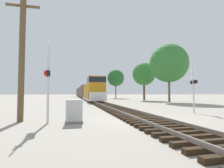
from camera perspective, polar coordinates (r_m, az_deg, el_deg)
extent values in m
plane|color=gray|center=(10.65, 10.01, -11.47)|extent=(400.00, 400.00, 0.00)
cube|color=black|center=(6.34, 29.10, -16.28)|extent=(2.60, 0.22, 0.16)
cube|color=black|center=(6.79, 25.58, -15.45)|extent=(2.60, 0.22, 0.16)
cube|color=black|center=(7.26, 22.53, -14.68)|extent=(2.60, 0.22, 0.16)
cube|color=black|center=(7.75, 19.87, -13.97)|extent=(2.60, 0.22, 0.16)
cube|color=black|center=(8.25, 17.55, -13.32)|extent=(2.60, 0.22, 0.16)
cube|color=black|center=(8.76, 15.51, -12.73)|extent=(2.60, 0.22, 0.16)
cube|color=black|center=(9.29, 13.70, -12.19)|extent=(2.60, 0.22, 0.16)
cube|color=black|center=(9.82, 12.10, -11.70)|extent=(2.60, 0.22, 0.16)
cube|color=black|center=(10.36, 10.66, -11.25)|extent=(2.60, 0.22, 0.16)
cube|color=black|center=(10.91, 9.38, -10.84)|extent=(2.60, 0.22, 0.16)
cube|color=black|center=(11.46, 8.22, -10.47)|extent=(2.60, 0.22, 0.16)
cube|color=black|center=(12.02, 7.16, -10.13)|extent=(2.60, 0.22, 0.16)
cube|color=black|center=(12.58, 6.21, -9.81)|extent=(2.60, 0.22, 0.16)
cube|color=black|center=(13.15, 5.34, -9.52)|extent=(2.60, 0.22, 0.16)
cube|color=black|center=(13.71, 4.54, -9.26)|extent=(2.60, 0.22, 0.16)
cube|color=black|center=(14.28, 3.80, -9.01)|extent=(2.60, 0.22, 0.16)
cube|color=black|center=(14.86, 3.13, -8.78)|extent=(2.60, 0.22, 0.16)
cube|color=black|center=(15.43, 2.50, -8.56)|extent=(2.60, 0.22, 0.16)
cube|color=black|center=(16.01, 1.92, -8.36)|extent=(2.60, 0.22, 0.16)
cube|color=black|center=(16.58, 1.38, -8.17)|extent=(2.60, 0.22, 0.16)
cube|color=black|center=(17.16, 0.88, -8.00)|extent=(2.60, 0.22, 0.16)
cube|color=black|center=(17.74, 0.41, -7.84)|extent=(2.60, 0.22, 0.16)
cube|color=black|center=(18.33, -0.03, -7.68)|extent=(2.60, 0.22, 0.16)
cube|color=black|center=(18.91, -0.44, -7.54)|extent=(2.60, 0.22, 0.16)
cube|color=black|center=(19.49, -0.83, -7.40)|extent=(2.60, 0.22, 0.16)
cube|color=black|center=(20.08, -1.19, -7.27)|extent=(2.60, 0.22, 0.16)
cube|color=black|center=(20.67, -1.53, -7.15)|extent=(2.60, 0.22, 0.16)
cube|color=black|center=(21.25, -1.86, -7.03)|extent=(2.60, 0.22, 0.16)
cube|color=black|center=(21.84, -2.16, -6.92)|extent=(2.60, 0.22, 0.16)
cube|color=black|center=(22.43, -2.45, -6.82)|extent=(2.60, 0.22, 0.16)
cube|color=black|center=(23.02, -2.73, -6.72)|extent=(2.60, 0.22, 0.16)
cube|color=black|center=(23.61, -2.99, -6.63)|extent=(2.60, 0.22, 0.16)
cube|color=black|center=(24.20, -3.24, -6.54)|extent=(2.60, 0.22, 0.16)
cube|color=black|center=(24.79, -3.48, -6.45)|extent=(2.60, 0.22, 0.16)
cube|color=black|center=(25.38, -3.70, -6.37)|extent=(2.60, 0.22, 0.16)
cube|color=black|center=(25.97, -3.92, -6.29)|extent=(2.60, 0.22, 0.16)
cube|color=black|center=(26.56, -4.12, -6.22)|extent=(2.60, 0.22, 0.16)
cube|color=black|center=(27.15, -4.32, -6.15)|extent=(2.60, 0.22, 0.16)
cube|color=black|center=(27.74, -4.51, -6.08)|extent=(2.60, 0.22, 0.16)
cube|color=black|center=(28.34, -4.69, -6.01)|extent=(2.60, 0.22, 0.16)
cube|color=black|center=(28.93, -4.86, -5.95)|extent=(2.60, 0.22, 0.16)
cube|color=black|center=(29.52, -5.03, -5.89)|extent=(2.60, 0.22, 0.16)
cube|color=slate|center=(10.36, 6.28, -10.42)|extent=(0.07, 160.00, 0.15)
cube|color=slate|center=(10.91, 13.52, -9.98)|extent=(0.07, 160.00, 0.15)
cube|color=#B77A14|center=(38.82, -6.94, -2.48)|extent=(2.41, 12.15, 3.21)
cube|color=#B77A14|center=(30.38, -5.24, -1.50)|extent=(2.83, 3.82, 4.11)
cube|color=black|center=(30.45, -5.23, 1.24)|extent=(2.86, 3.86, 0.90)
cube|color=white|center=(28.49, -4.73, -4.09)|extent=(2.83, 1.74, 1.44)
cube|color=white|center=(36.25, -6.52, -4.79)|extent=(2.89, 17.02, 0.24)
cube|color=black|center=(30.65, -5.32, -5.00)|extent=(1.58, 2.20, 1.00)
cube|color=black|center=(41.85, -7.39, -4.45)|extent=(1.58, 2.20, 1.00)
cube|color=brown|center=(54.05, -8.65, -2.42)|extent=(2.69, 15.01, 3.57)
cube|color=black|center=(49.20, -8.24, -4.28)|extent=(1.58, 2.20, 0.90)
cube|color=black|center=(58.93, -9.03, -4.05)|extent=(1.58, 2.20, 0.90)
cube|color=brown|center=(70.74, -9.68, -2.54)|extent=(2.69, 15.01, 3.57)
cube|color=black|center=(65.88, -9.45, -3.94)|extent=(1.58, 2.20, 0.90)
cube|color=black|center=(75.62, -9.91, -3.81)|extent=(1.58, 2.20, 0.90)
cube|color=brown|center=(87.44, -10.32, -2.61)|extent=(2.69, 15.01, 3.57)
cube|color=black|center=(82.57, -10.17, -3.73)|extent=(1.58, 2.20, 0.90)
cube|color=black|center=(92.32, -10.47, -3.65)|extent=(1.58, 2.20, 0.90)
cube|color=brown|center=(104.15, -10.75, -2.66)|extent=(2.69, 15.01, 3.57)
cube|color=black|center=(99.28, -10.65, -3.59)|extent=(1.58, 2.20, 0.90)
cube|color=black|center=(109.03, -10.86, -3.53)|extent=(1.58, 2.20, 0.90)
cylinder|color=silver|center=(9.74, -20.10, 0.21)|extent=(0.12, 0.12, 4.18)
cube|color=white|center=(10.00, -19.91, 10.53)|extent=(0.15, 0.92, 0.93)
cube|color=white|center=(10.00, -19.91, 10.53)|extent=(0.15, 0.92, 0.93)
cube|color=black|center=(9.78, -20.04, 3.19)|extent=(0.17, 0.86, 0.06)
cylinder|color=black|center=(10.13, -20.05, 2.98)|extent=(0.22, 0.32, 0.30)
sphere|color=red|center=(10.13, -20.62, 2.99)|extent=(0.26, 0.26, 0.26)
cylinder|color=black|center=(9.78, -20.04, 3.19)|extent=(0.22, 0.32, 0.30)
sphere|color=red|center=(9.78, -20.63, 3.20)|extent=(0.26, 0.26, 0.26)
cylinder|color=black|center=(9.43, -20.03, 3.41)|extent=(0.22, 0.32, 0.30)
sphere|color=red|center=(9.43, -20.64, 3.42)|extent=(0.26, 0.26, 0.26)
cube|color=white|center=(9.88, -19.97, 7.42)|extent=(0.07, 0.32, 0.20)
cylinder|color=silver|center=(15.37, 25.09, -2.14)|extent=(0.12, 0.12, 3.46)
cube|color=white|center=(15.45, 24.97, 3.17)|extent=(0.32, 0.89, 0.93)
cube|color=white|center=(15.45, 24.97, 3.17)|extent=(0.32, 0.89, 0.93)
cube|color=black|center=(15.39, 25.03, 0.58)|extent=(0.32, 0.84, 0.06)
cylinder|color=black|center=(15.07, 25.48, 0.66)|extent=(0.26, 0.34, 0.30)
sphere|color=red|center=(15.10, 25.84, 0.66)|extent=(0.26, 0.26, 0.26)
cylinder|color=black|center=(15.72, 24.60, 0.50)|extent=(0.26, 0.34, 0.30)
sphere|color=red|center=(15.76, 24.94, 0.50)|extent=(0.26, 0.26, 0.26)
cube|color=white|center=(15.40, 25.02, 1.14)|extent=(0.13, 0.31, 0.20)
cube|color=slate|center=(9.56, -12.29, -12.06)|extent=(0.93, 0.53, 0.12)
cube|color=#BCBCBF|center=(9.48, -12.25, -8.39)|extent=(0.84, 0.48, 1.11)
cylinder|color=brown|center=(11.13, -27.37, 7.68)|extent=(0.32, 0.32, 7.15)
cube|color=brown|center=(12.02, -27.00, 21.76)|extent=(1.80, 0.12, 0.12)
cylinder|color=brown|center=(31.76, 18.17, -1.37)|extent=(0.36, 0.36, 4.79)
sphere|color=#337533|center=(32.18, 18.04, 6.49)|extent=(6.67, 6.67, 6.67)
cylinder|color=brown|center=(38.60, 10.44, -2.12)|extent=(0.44, 0.44, 4.27)
sphere|color=#337533|center=(38.82, 10.39, 3.25)|extent=(5.02, 5.02, 5.02)
cylinder|color=brown|center=(53.79, 1.23, -2.15)|extent=(0.31, 0.31, 4.74)
sphere|color=#236028|center=(53.99, 1.23, 2.01)|extent=(5.17, 5.17, 5.17)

